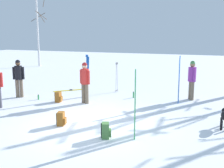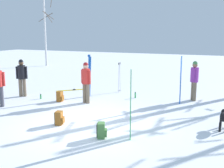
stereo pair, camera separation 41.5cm
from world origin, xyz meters
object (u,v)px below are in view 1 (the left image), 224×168
Objects in this scene: ski_pair_planted_1 at (135,105)px; backpack_1 at (58,97)px; person_2 at (19,76)px; backpack_0 at (106,131)px; ski_poles_0 at (117,76)px; water_bottle_0 at (38,97)px; water_bottle_1 at (133,95)px; person_1 at (85,80)px; ski_pair_planted_0 at (179,80)px; birch_tree_0 at (38,25)px; backpack_2 at (61,119)px; ski_pair_planted_2 at (87,76)px; person_0 at (192,78)px; ski_pair_lying_0 at (70,90)px.

ski_pair_planted_1 is 5.09m from backpack_1.
person_2 reaches higher than backpack_0.
person_2 is 4.60m from ski_poles_0.
water_bottle_0 is 4.23m from water_bottle_1.
ski_pair_planted_0 is (3.63, 1.37, 0.01)m from person_1.
birch_tree_0 is at bearing 128.83° from backpack_1.
ski_pair_planted_0 reaches higher than backpack_0.
person_1 is 3.90× the size of backpack_2.
backpack_1 is 1.00× the size of backpack_2.
water_bottle_0 is (-2.74, 2.60, -0.11)m from backpack_2.
person_1 is 2.93m from backpack_2.
backpack_2 is (-3.10, -4.15, -0.77)m from ski_pair_planted_0.
water_bottle_1 is (1.08, 4.43, -0.08)m from backpack_2.
ski_pair_planted_0 reaches higher than backpack_1.
ski_poles_0 reaches higher than water_bottle_1.
backpack_2 is at bearing -126.75° from ski_pair_planted_0.
backpack_0 is (1.79, -5.82, -0.57)m from ski_poles_0.
ski_pair_planted_2 is 4.40× the size of backpack_2.
birch_tree_0 is (-11.14, 8.54, 3.39)m from water_bottle_1.
ski_pair_planted_1 is at bearing -73.14° from water_bottle_1.
ski_pair_planted_0 is 16.04m from birch_tree_0.
birch_tree_0 is at bearing 142.55° from water_bottle_1.
backpack_1 is 13.77m from birch_tree_0.
ski_pair_planted_1 reaches higher than person_0.
backpack_0 is at bearing -48.74° from birch_tree_0.
backpack_2 reaches higher than ski_pair_lying_0.
person_0 is 6.01m from ski_pair_lying_0.
person_2 is 0.88× the size of ski_pair_planted_1.
person_0 is at bearing 13.76° from ski_pair_planted_2.
backpack_1 is (-4.18, 2.81, -0.76)m from ski_pair_planted_1.
backpack_0 is (-1.37, -4.63, -0.77)m from ski_pair_planted_0.
person_1 reaches higher than backpack_1.
ski_poles_0 is 5.32× the size of water_bottle_1.
ski_pair_planted_2 is at bearing 23.11° from person_2.
person_2 is at bearing -58.68° from birch_tree_0.
water_bottle_1 is at bearing 14.51° from ski_pair_planted_2.
water_bottle_0 is 0.03× the size of birch_tree_0.
ski_pair_lying_0 is at bearing 81.07° from water_bottle_0.
backpack_2 is (-1.72, 0.48, 0.00)m from backpack_0.
backpack_2 is (-3.54, -5.00, -0.77)m from person_0.
ski_pair_planted_2 is at bearing 36.19° from water_bottle_0.
ski_pair_lying_0 is (1.42, 2.12, -0.97)m from person_2.
backpack_1 is at bearing -2.99° from water_bottle_0.
person_1 is at bearing 134.91° from ski_pair_planted_1.
ski_pair_planted_2 is 4.40× the size of backpack_1.
backpack_2 is at bearing 174.04° from ski_pair_planted_1.
person_1 is 7.68× the size of water_bottle_0.
ski_poles_0 is 0.21× the size of birch_tree_0.
water_bottle_0 is (-5.84, -1.55, -0.88)m from ski_pair_planted_0.
ski_poles_0 reaches higher than backpack_0.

